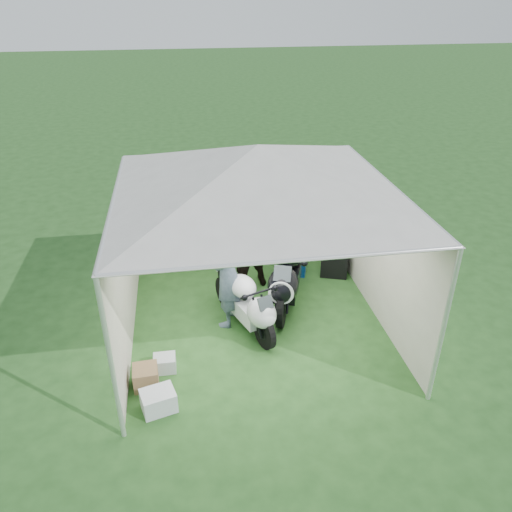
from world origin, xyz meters
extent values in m
plane|color=#20471A|center=(0.00, 0.00, 0.00)|extent=(80.00, 80.00, 0.00)
cylinder|color=silver|center=(-2.00, -2.00, 1.15)|extent=(0.06, 0.06, 2.30)
cylinder|color=silver|center=(2.00, -2.00, 1.15)|extent=(0.06, 0.06, 2.30)
cylinder|color=silver|center=(-2.00, 2.00, 1.15)|extent=(0.06, 0.06, 2.30)
cylinder|color=silver|center=(2.00, 2.00, 1.15)|extent=(0.06, 0.06, 2.30)
cube|color=beige|center=(0.00, 2.00, 1.15)|extent=(4.00, 0.02, 2.30)
cube|color=beige|center=(-2.00, 0.00, 1.15)|extent=(0.02, 4.00, 2.30)
cube|color=beige|center=(2.00, 0.00, 1.15)|extent=(0.02, 4.00, 2.30)
pyramid|color=silver|center=(0.00, 0.00, 2.65)|extent=(5.66, 5.66, 0.70)
cube|color=#99A5B7|center=(-1.65, 1.98, 1.85)|extent=(0.22, 0.02, 0.28)
cube|color=#99A5B7|center=(-1.30, 1.98, 1.85)|extent=(0.22, 0.02, 0.28)
cube|color=#99A5B7|center=(-0.95, 1.98, 1.85)|extent=(0.22, 0.01, 0.28)
cube|color=#99A5B7|center=(-0.60, 1.98, 1.85)|extent=(0.22, 0.01, 0.28)
cube|color=#99A5B7|center=(-1.65, 1.98, 1.55)|extent=(0.22, 0.02, 0.28)
cube|color=#99A5B7|center=(-1.30, 1.98, 1.55)|extent=(0.22, 0.01, 0.28)
cube|color=#99A5B7|center=(-0.95, 1.98, 1.55)|extent=(0.22, 0.02, 0.28)
cube|color=#99A5B7|center=(-0.60, 1.98, 1.55)|extent=(0.22, 0.01, 0.28)
cylinder|color=#D8590C|center=(0.20, 1.97, 1.95)|extent=(3.20, 0.02, 0.02)
cylinder|color=black|center=(0.01, -0.57, 0.28)|extent=(0.28, 0.55, 0.55)
cylinder|color=black|center=(-0.45, 0.63, 0.28)|extent=(0.33, 0.56, 0.55)
cube|color=silver|center=(-0.20, -0.01, 0.35)|extent=(0.60, 0.93, 0.28)
ellipsoid|color=silver|center=(-0.02, -0.49, 0.57)|extent=(0.58, 0.66, 0.46)
ellipsoid|color=silver|center=(-0.24, 0.07, 0.72)|extent=(0.58, 0.67, 0.32)
cube|color=black|center=(-0.37, 0.42, 0.66)|extent=(0.42, 0.60, 0.13)
cube|color=silver|center=(-0.47, 0.70, 0.74)|extent=(0.29, 0.33, 0.17)
cube|color=black|center=(-0.33, 0.33, 0.51)|extent=(0.27, 0.51, 0.09)
cube|color=#3F474C|center=(0.02, -0.59, 0.81)|extent=(0.25, 0.20, 0.19)
cylinder|color=black|center=(0.38, -0.06, 0.34)|extent=(0.33, 0.67, 0.67)
cylinder|color=black|center=(0.90, 1.41, 0.34)|extent=(0.38, 0.69, 0.67)
cube|color=black|center=(0.62, 0.62, 0.43)|extent=(0.71, 1.13, 0.34)
ellipsoid|color=black|center=(0.42, 0.04, 0.69)|extent=(0.70, 0.80, 0.56)
ellipsoid|color=black|center=(0.66, 0.73, 0.87)|extent=(0.69, 0.81, 0.39)
cube|color=black|center=(0.81, 1.15, 0.81)|extent=(0.50, 0.73, 0.16)
cube|color=black|center=(0.93, 1.50, 0.89)|extent=(0.34, 0.40, 0.20)
cube|color=#7F1400|center=(0.77, 1.04, 0.62)|extent=(0.31, 0.62, 0.11)
cube|color=#3F474C|center=(0.37, -0.08, 0.98)|extent=(0.31, 0.24, 0.24)
cylinder|color=white|center=(0.34, -0.19, 0.69)|extent=(0.39, 0.16, 0.40)
cube|color=blue|center=(0.94, 1.52, 0.17)|extent=(0.53, 0.43, 0.35)
imported|color=black|center=(-0.09, 1.23, 0.98)|extent=(1.17, 1.06, 1.95)
imported|color=slate|center=(-0.45, 0.16, 0.92)|extent=(0.67, 0.79, 1.85)
cube|color=black|center=(1.70, 1.37, 0.25)|extent=(0.60, 0.54, 0.50)
cube|color=silver|center=(-1.57, -1.62, 0.14)|extent=(0.50, 0.44, 0.29)
cube|color=brown|center=(-1.75, -1.15, 0.15)|extent=(0.36, 0.36, 0.30)
cube|color=#B1B6BA|center=(-1.49, -0.87, 0.12)|extent=(0.32, 0.26, 0.23)
camera|label=1|loc=(-1.07, -6.55, 4.91)|focal=35.00mm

